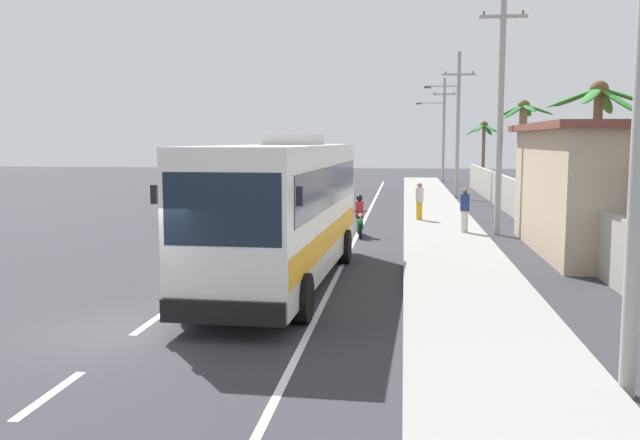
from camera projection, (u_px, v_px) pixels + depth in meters
name	position (u px, v px, depth m)	size (l,w,h in m)	color
ground_plane	(138.00, 332.00, 13.59)	(160.00, 160.00, 0.00)	#303035
sidewalk_kerb	(453.00, 253.00, 22.62)	(3.20, 90.00, 0.14)	gray
lane_markings	(327.00, 235.00, 27.47)	(3.50, 71.00, 0.01)	white
boundary_wall	(548.00, 216.00, 26.01)	(0.24, 60.00, 1.84)	#9E998E
coach_bus_foreground	(284.00, 207.00, 17.93)	(3.15, 11.02, 3.91)	silver
coach_bus_far_lane	(303.00, 167.00, 47.23)	(3.48, 10.94, 3.64)	gold
motorcycle_beside_bus	(360.00, 219.00, 27.02)	(0.56, 1.96, 1.63)	black
pedestrian_near_kerb	(465.00, 210.00, 27.07)	(0.36, 0.36, 1.71)	beige
pedestrian_midwalk	(419.00, 200.00, 31.36)	(0.36, 0.36, 1.69)	gold
utility_pole_mid	(501.00, 99.00, 26.80)	(1.84, 0.24, 10.41)	#9E9E99
utility_pole_far	(457.00, 121.00, 44.17)	(3.25, 0.24, 9.34)	#9E9E99
utility_pole_distant	(443.00, 127.00, 61.44)	(3.51, 0.24, 9.25)	#9E9E99
palm_nearest	(484.00, 138.00, 50.57)	(2.68, 2.56, 5.15)	brown
palm_second	(597.00, 128.00, 20.77)	(3.13, 2.85, 5.54)	brown
palm_third	(523.00, 141.00, 31.52)	(2.46, 2.70, 5.59)	brown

